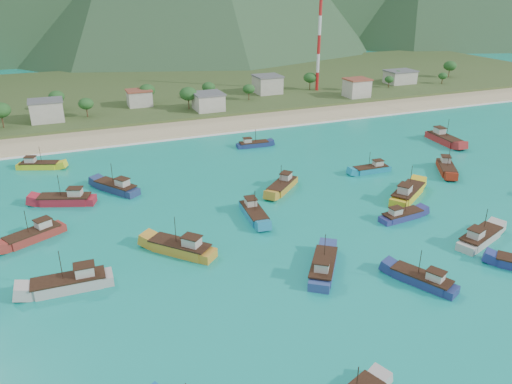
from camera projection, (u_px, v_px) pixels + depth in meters
name	position (u px, v px, depth m)	size (l,w,h in m)	color
ground	(271.00, 250.00, 85.45)	(600.00, 600.00, 0.00)	#0C8874
beach	(167.00, 131.00, 152.69)	(400.00, 18.00, 1.20)	beige
land	(134.00, 92.00, 204.62)	(400.00, 110.00, 2.40)	#385123
surf_line	(175.00, 139.00, 144.61)	(400.00, 2.50, 0.08)	white
village	(179.00, 97.00, 174.29)	(209.32, 27.74, 6.93)	beige
vegetation	(135.00, 99.00, 169.25)	(276.72, 25.22, 8.27)	#235623
radio_tower	(319.00, 35.00, 191.75)	(1.20, 1.20, 42.46)	red
boat_2	(181.00, 248.00, 84.29)	(10.73, 11.17, 7.07)	gold
boat_3	(371.00, 170.00, 119.76)	(9.50, 3.02, 5.57)	teal
boat_4	(402.00, 216.00, 96.33)	(9.55, 3.68, 5.51)	navy
boat_5	(323.00, 268.00, 78.72)	(9.49, 11.29, 6.79)	navy
boat_6	(71.00, 283.00, 74.59)	(12.00, 3.82, 7.04)	#B8ADA7
boat_7	(422.00, 280.00, 75.77)	(7.15, 10.46, 6.01)	navy
boat_8	(66.00, 200.00, 102.75)	(12.03, 7.22, 6.83)	#A71E2D
boat_9	(282.00, 186.00, 109.69)	(10.23, 9.71, 6.44)	#BE8B27
boat_10	(480.00, 238.00, 87.72)	(11.73, 7.02, 6.66)	#BBB7AB
boat_11	(253.00, 145.00, 137.83)	(9.17, 3.26, 5.32)	navy
boat_13	(444.00, 139.00, 141.22)	(4.69, 12.85, 7.44)	#AA2424
boat_15	(407.00, 194.00, 105.47)	(12.43, 10.04, 7.39)	gold
boat_17	(34.00, 236.00, 88.75)	(11.04, 7.78, 6.37)	maroon
boat_20	(116.00, 188.00, 108.87)	(9.18, 11.24, 6.70)	navy
boat_24	(446.00, 168.00, 120.05)	(8.38, 10.88, 6.39)	maroon
boat_26	(254.00, 213.00, 97.15)	(3.99, 10.88, 6.30)	teal
boat_28	(39.00, 166.00, 122.12)	(10.43, 6.34, 5.93)	yellow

